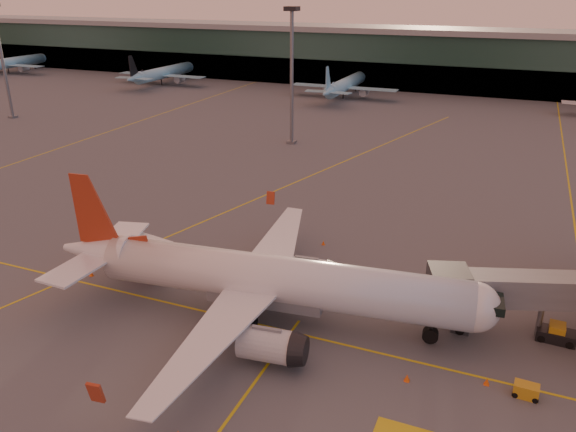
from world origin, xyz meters
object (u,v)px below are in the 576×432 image
at_px(gpu_cart, 526,391).
at_px(pushback_tug, 556,334).
at_px(main_airplane, 265,280).
at_px(catering_truck, 148,255).

height_order(gpu_cart, pushback_tug, pushback_tug).
distance_m(main_airplane, gpu_cart, 23.23).
bearing_deg(gpu_cart, main_airplane, 177.05).
height_order(main_airplane, catering_truck, main_airplane).
height_order(main_airplane, gpu_cart, main_airplane).
xyz_separation_m(gpu_cart, pushback_tug, (2.26, 8.85, 0.14)).
bearing_deg(pushback_tug, gpu_cart, -101.95).
distance_m(main_airplane, pushback_tug, 26.18).
bearing_deg(catering_truck, gpu_cart, 2.47).
bearing_deg(gpu_cart, catering_truck, 174.98).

